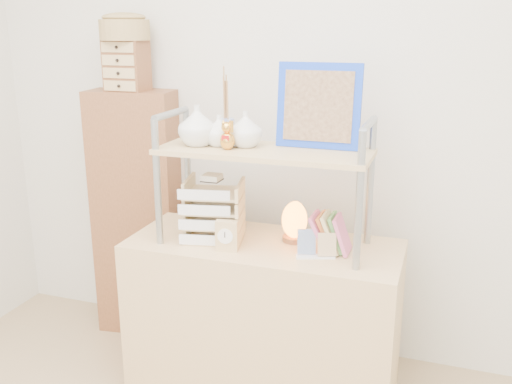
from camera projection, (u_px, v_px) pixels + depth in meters
room_shell at (171, 16)px, 1.51m from camera, size 3.42×3.41×2.61m
desk at (263, 319)px, 2.61m from camera, size 1.20×0.50×0.75m
cabinet at (138, 214)px, 3.13m from camera, size 0.48×0.30×1.35m
hutch at (253, 144)px, 2.41m from camera, size 0.90×0.34×0.78m
letter_tray at (213, 213)px, 2.52m from camera, size 0.29×0.28×0.30m
salt_lamp at (294, 221)px, 2.51m from camera, size 0.12×0.11×0.18m
desk_clock at (227, 236)px, 2.40m from camera, size 0.10×0.05×0.13m
postcard_stand at (316, 250)px, 2.35m from camera, size 0.17×0.10×0.12m
drawer_chest at (127, 66)px, 2.89m from camera, size 0.20×0.16×0.25m
woven_basket at (125, 30)px, 2.84m from camera, size 0.25×0.25×0.10m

